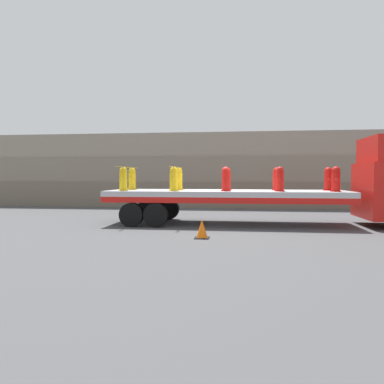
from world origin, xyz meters
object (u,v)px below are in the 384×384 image
object	(u,v)px
traffic_cone	(202,229)
fire_hydrant_yellow_near_1	(174,179)
fire_hydrant_yellow_far_0	(132,179)
fire_hydrant_red_near_3	(280,179)
fire_hydrant_red_far_3	(277,179)
fire_hydrant_yellow_near_0	(123,179)
fire_hydrant_yellow_far_1	(179,179)
fire_hydrant_red_far_4	(328,179)
fire_hydrant_red_near_2	(226,179)
fire_hydrant_red_near_4	(336,179)
fire_hydrant_red_far_2	(227,179)
flatbed_trailer	(214,196)

from	to	relation	value
traffic_cone	fire_hydrant_yellow_near_1	bearing A→B (deg)	115.44
fire_hydrant_yellow_far_0	traffic_cone	xyz separation A→B (m)	(3.17, -3.86, -1.39)
fire_hydrant_red_near_3	fire_hydrant_red_far_3	xyz separation A→B (m)	(0.00, 1.13, 0.00)
fire_hydrant_red_near_3	traffic_cone	bearing A→B (deg)	-131.66
fire_hydrant_yellow_near_0	fire_hydrant_yellow_far_0	distance (m)	1.13
fire_hydrant_yellow_far_0	fire_hydrant_yellow_near_1	size ratio (longest dim) A/B	1.00
fire_hydrant_yellow_near_1	fire_hydrant_yellow_far_1	size ratio (longest dim) A/B	1.00
fire_hydrant_red_far_4	traffic_cone	xyz separation A→B (m)	(-4.30, -3.86, -1.39)
fire_hydrant_red_near_2	fire_hydrant_red_far_4	xyz separation A→B (m)	(3.73, 1.13, 0.00)
fire_hydrant_red_near_3	fire_hydrant_red_near_4	xyz separation A→B (m)	(1.87, 0.00, 0.00)
fire_hydrant_red_near_4	fire_hydrant_yellow_near_1	bearing A→B (deg)	180.00
fire_hydrant_yellow_near_0	fire_hydrant_yellow_far_0	size ratio (longest dim) A/B	1.00
fire_hydrant_red_far_3	fire_hydrant_red_near_2	bearing A→B (deg)	-148.89
fire_hydrant_red_far_2	fire_hydrant_red_near_3	size ratio (longest dim) A/B	1.00
flatbed_trailer	fire_hydrant_yellow_far_1	xyz separation A→B (m)	(-1.42, 0.56, 0.63)
flatbed_trailer	fire_hydrant_yellow_near_1	world-z (taller)	fire_hydrant_yellow_near_1
fire_hydrant_red_near_3	fire_hydrant_red_far_3	size ratio (longest dim) A/B	1.00
fire_hydrant_yellow_far_0	fire_hydrant_yellow_near_1	bearing A→B (deg)	-31.11
fire_hydrant_red_near_2	fire_hydrant_yellow_near_0	bearing A→B (deg)	180.00
fire_hydrant_yellow_far_1	fire_hydrant_red_near_2	xyz separation A→B (m)	(1.87, -1.13, 0.00)
fire_hydrant_yellow_far_1	fire_hydrant_yellow_far_0	bearing A→B (deg)	180.00
fire_hydrant_yellow_far_1	fire_hydrant_red_near_2	distance (m)	2.18
flatbed_trailer	fire_hydrant_red_far_2	size ratio (longest dim) A/B	10.10
traffic_cone	fire_hydrant_red_near_3	bearing A→B (deg)	48.34
fire_hydrant_yellow_far_0	traffic_cone	world-z (taller)	fire_hydrant_yellow_far_0
fire_hydrant_red_far_3	fire_hydrant_red_near_4	bearing A→B (deg)	-31.11
fire_hydrant_red_near_2	traffic_cone	distance (m)	3.12
fire_hydrant_yellow_far_0	fire_hydrant_red_far_3	world-z (taller)	same
fire_hydrant_yellow_near_1	fire_hydrant_red_near_4	size ratio (longest dim) A/B	1.00
fire_hydrant_yellow_near_0	fire_hydrant_red_near_4	xyz separation A→B (m)	(7.46, 0.00, 0.00)
fire_hydrant_red_near_4	traffic_cone	bearing A→B (deg)	-147.55
fire_hydrant_red_near_3	traffic_cone	xyz separation A→B (m)	(-2.43, -2.73, -1.39)
flatbed_trailer	fire_hydrant_red_far_2	xyz separation A→B (m)	(0.44, 0.56, 0.63)
fire_hydrant_yellow_near_0	fire_hydrant_yellow_far_0	world-z (taller)	same
fire_hydrant_red_near_2	traffic_cone	xyz separation A→B (m)	(-0.57, -2.73, -1.39)
fire_hydrant_yellow_far_1	fire_hydrant_red_near_3	distance (m)	3.90
fire_hydrant_yellow_near_0	fire_hydrant_red_near_3	world-z (taller)	same
fire_hydrant_yellow_near_1	fire_hydrant_red_far_4	size ratio (longest dim) A/B	1.00
fire_hydrant_yellow_far_0	fire_hydrant_red_far_4	bearing A→B (deg)	0.00
fire_hydrant_yellow_far_0	fire_hydrant_red_near_3	world-z (taller)	same
fire_hydrant_yellow_near_0	fire_hydrant_yellow_far_0	bearing A→B (deg)	90.00
fire_hydrant_red_far_2	fire_hydrant_red_near_2	bearing A→B (deg)	-90.00
fire_hydrant_red_near_2	fire_hydrant_red_far_4	distance (m)	3.90
fire_hydrant_yellow_far_1	flatbed_trailer	bearing A→B (deg)	-21.57
fire_hydrant_red_far_2	traffic_cone	world-z (taller)	fire_hydrant_red_far_2
fire_hydrant_yellow_far_0	traffic_cone	bearing A→B (deg)	-50.63
fire_hydrant_red_near_4	fire_hydrant_red_near_2	bearing A→B (deg)	180.00
fire_hydrant_yellow_near_1	fire_hydrant_yellow_far_1	xyz separation A→B (m)	(0.00, 1.13, 0.00)
fire_hydrant_red_far_4	traffic_cone	size ratio (longest dim) A/B	1.58
fire_hydrant_red_far_3	traffic_cone	xyz separation A→B (m)	(-2.43, -3.86, -1.39)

